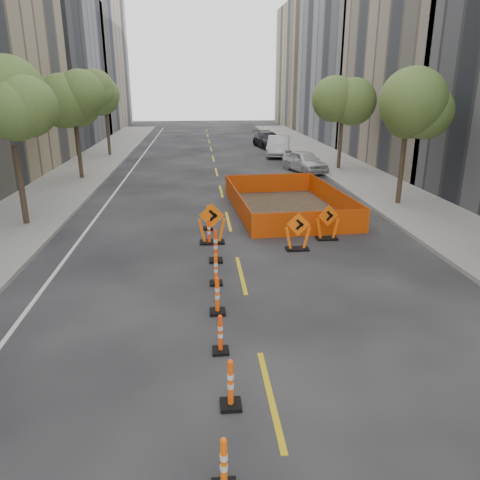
{
  "coord_description": "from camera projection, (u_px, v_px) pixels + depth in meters",
  "views": [
    {
      "loc": [
        -1.24,
        -9.37,
        5.6
      ],
      "look_at": [
        -0.03,
        4.1,
        1.1
      ],
      "focal_mm": 35.0,
      "sensor_mm": 36.0,
      "label": 1
    }
  ],
  "objects": [
    {
      "name": "bld_left_d",
      "position": [
        28.0,
        69.0,
        44.1
      ],
      "size": [
        12.0,
        16.0,
        14.0
      ],
      "primitive_type": "cube",
      "color": "#4C4C51",
      "rests_on": "ground"
    },
    {
      "name": "channelizer_6",
      "position": [
        209.0,
        232.0,
        17.15
      ],
      "size": [
        0.38,
        0.38,
        0.96
      ],
      "primitive_type": null,
      "color": "#FB400A",
      "rests_on": "ground"
    },
    {
      "name": "parked_car_mid",
      "position": [
        278.0,
        146.0,
        38.43
      ],
      "size": [
        2.72,
        5.13,
        1.61
      ],
      "primitive_type": "imported",
      "rotation": [
        0.0,
        0.0,
        -0.22
      ],
      "color": "#A8A9AD",
      "rests_on": "ground"
    },
    {
      "name": "tree_l_d",
      "position": [
        105.0,
        99.0,
        36.93
      ],
      "size": [
        2.8,
        2.8,
        5.95
      ],
      "color": "#382B1E",
      "rests_on": "ground"
    },
    {
      "name": "bld_right_d",
      "position": [
        376.0,
        39.0,
        47.01
      ],
      "size": [
        12.0,
        18.0,
        20.0
      ],
      "primitive_type": "cube",
      "color": "gray",
      "rests_on": "ground"
    },
    {
      "name": "tree_r_b",
      "position": [
        408.0,
        109.0,
        21.35
      ],
      "size": [
        2.8,
        2.8,
        5.95
      ],
      "color": "#382B1E",
      "rests_on": "ground"
    },
    {
      "name": "channelizer_7",
      "position": [
        208.0,
        217.0,
        18.9
      ],
      "size": [
        0.4,
        0.4,
        1.0
      ],
      "primitive_type": null,
      "color": "#F1530A",
      "rests_on": "ground"
    },
    {
      "name": "channelizer_0",
      "position": [
        224.0,
        465.0,
        6.63
      ],
      "size": [
        0.37,
        0.37,
        0.94
      ],
      "primitive_type": null,
      "color": "#F05A0A",
      "rests_on": "ground"
    },
    {
      "name": "channelizer_4",
      "position": [
        216.0,
        269.0,
        13.66
      ],
      "size": [
        0.38,
        0.38,
        0.96
      ],
      "primitive_type": null,
      "color": "#FF4B0A",
      "rests_on": "ground"
    },
    {
      "name": "tree_l_c",
      "position": [
        74.0,
        104.0,
        27.48
      ],
      "size": [
        2.8,
        2.8,
        5.95
      ],
      "color": "#382B1E",
      "rests_on": "ground"
    },
    {
      "name": "chevron_sign_left",
      "position": [
        212.0,
        223.0,
        17.16
      ],
      "size": [
        1.07,
        0.69,
        1.53
      ],
      "primitive_type": null,
      "rotation": [
        0.0,
        0.0,
        -0.08
      ],
      "color": "#E25A09",
      "rests_on": "ground"
    },
    {
      "name": "chevron_sign_center",
      "position": [
        298.0,
        231.0,
        16.48
      ],
      "size": [
        0.98,
        0.67,
        1.36
      ],
      "primitive_type": null,
      "rotation": [
        0.0,
        0.0,
        -0.14
      ],
      "color": "#F45C0A",
      "rests_on": "ground"
    },
    {
      "name": "channelizer_1",
      "position": [
        231.0,
        384.0,
        8.4
      ],
      "size": [
        0.39,
        0.39,
        0.99
      ],
      "primitive_type": null,
      "color": "#E94D09",
      "rests_on": "ground"
    },
    {
      "name": "channelizer_2",
      "position": [
        220.0,
        334.0,
        10.15
      ],
      "size": [
        0.36,
        0.36,
        0.92
      ],
      "primitive_type": null,
      "color": "#ED3C09",
      "rests_on": "ground"
    },
    {
      "name": "ground_plane",
      "position": [
        257.0,
        341.0,
        10.72
      ],
      "size": [
        140.0,
        140.0,
        0.0
      ],
      "primitive_type": "plane",
      "color": "black"
    },
    {
      "name": "safety_fence",
      "position": [
        286.0,
        200.0,
        21.78
      ],
      "size": [
        5.15,
        8.22,
        0.99
      ],
      "primitive_type": null,
      "rotation": [
        0.0,
        0.0,
        0.06
      ],
      "color": "#DA4D0B",
      "rests_on": "ground"
    },
    {
      "name": "bld_right_e",
      "position": [
        326.0,
        67.0,
        65.03
      ],
      "size": [
        12.0,
        14.0,
        16.0
      ],
      "primitive_type": "cube",
      "color": "tan",
      "rests_on": "ground"
    },
    {
      "name": "sidewalk_right",
      "position": [
        409.0,
        204.0,
        22.81
      ],
      "size": [
        4.0,
        90.0,
        0.15
      ],
      "primitive_type": "cube",
      "color": "gray",
      "rests_on": "ground"
    },
    {
      "name": "sidewalk_left",
      "position": [
        28.0,
        212.0,
        21.27
      ],
      "size": [
        4.0,
        90.0,
        0.15
      ],
      "primitive_type": "cube",
      "color": "gray",
      "rests_on": "ground"
    },
    {
      "name": "bld_right_c",
      "position": [
        458.0,
        64.0,
        32.46
      ],
      "size": [
        12.0,
        16.0,
        14.0
      ],
      "primitive_type": "cube",
      "color": "gray",
      "rests_on": "ground"
    },
    {
      "name": "parked_car_near",
      "position": [
        305.0,
        161.0,
        31.45
      ],
      "size": [
        2.78,
        4.42,
        1.4
      ],
      "primitive_type": "imported",
      "rotation": [
        0.0,
        0.0,
        0.3
      ],
      "color": "silver",
      "rests_on": "ground"
    },
    {
      "name": "bld_left_e",
      "position": [
        69.0,
        48.0,
        58.66
      ],
      "size": [
        12.0,
        20.0,
        20.0
      ],
      "primitive_type": "cube",
      "color": "gray",
      "rests_on": "ground"
    },
    {
      "name": "chevron_sign_right",
      "position": [
        328.0,
        222.0,
        17.59
      ],
      "size": [
        1.0,
        0.74,
        1.36
      ],
      "primitive_type": null,
      "rotation": [
        0.0,
        0.0,
        0.23
      ],
      "color": "#EB5609",
      "rests_on": "ground"
    },
    {
      "name": "channelizer_5",
      "position": [
        216.0,
        246.0,
        15.39
      ],
      "size": [
        0.45,
        0.45,
        1.13
      ],
      "primitive_type": null,
      "color": "#F03D0A",
      "rests_on": "ground"
    },
    {
      "name": "parked_car_far",
      "position": [
        268.0,
        140.0,
        43.64
      ],
      "size": [
        2.77,
        5.16,
        1.42
      ],
      "primitive_type": "imported",
      "rotation": [
        0.0,
        0.0,
        0.16
      ],
      "color": "black",
      "rests_on": "ground"
    },
    {
      "name": "tree_l_b",
      "position": [
        10.0,
        114.0,
        18.03
      ],
      "size": [
        2.8,
        2.8,
        5.95
      ],
      "color": "#382B1E",
      "rests_on": "ground"
    },
    {
      "name": "tree_r_c",
      "position": [
        343.0,
        102.0,
        30.8
      ],
      "size": [
        2.8,
        2.8,
        5.95
      ],
      "color": "#382B1E",
      "rests_on": "ground"
    },
    {
      "name": "channelizer_3",
      "position": [
        217.0,
        295.0,
        11.89
      ],
      "size": [
        0.4,
        0.4,
        1.02
      ],
      "primitive_type": null,
      "color": "#F6490A",
      "rests_on": "ground"
    }
  ]
}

